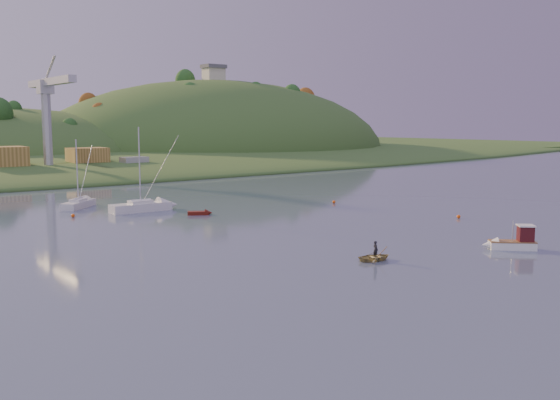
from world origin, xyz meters
TOP-DOWN VIEW (x-y plane):
  - ground at (0.00, 0.00)m, footprint 500.00×500.00m
  - hill_right at (95.00, 195.00)m, footprint 150.00×130.00m
  - hilltop_house at (95.00, 195.00)m, footprint 9.00×7.00m
  - wharf at (5.00, 122.00)m, footprint 42.00×16.00m
  - shed_west at (-8.00, 123.00)m, footprint 11.00×8.00m
  - shed_east at (13.00, 124.00)m, footprint 9.00×7.00m
  - dock_crane at (2.00, 118.39)m, footprint 3.20×28.00m
  - fishing_boat at (11.07, 5.23)m, footprint 4.95×4.82m
  - sailboat_near at (-12.16, 62.52)m, footprint 6.90×6.71m
  - sailboat_far at (-6.45, 53.21)m, footprint 8.82×2.85m
  - canoe at (-3.38, 10.00)m, footprint 3.59×2.83m
  - paddler at (-3.38, 10.00)m, footprint 0.48×0.64m
  - red_tender at (-1.01, 44.94)m, footprint 3.55×2.70m
  - work_vessel at (22.76, 118.00)m, footprint 16.25×7.39m
  - buoy_0 at (24.21, 20.85)m, footprint 0.50×0.50m
  - buoy_1 at (21.63, 42.52)m, footprint 0.50×0.50m
  - buoy_3 at (-16.22, 53.56)m, footprint 0.50×0.50m

SIDE VIEW (x-z plane):
  - ground at x=0.00m, z-range 0.00..0.00m
  - hill_right at x=95.00m, z-range -30.00..30.00m
  - red_tender at x=-1.01m, z-range -0.34..0.82m
  - buoy_0 at x=24.21m, z-range 0.00..0.50m
  - buoy_1 at x=21.63m, z-range 0.00..0.50m
  - buoy_3 at x=-16.22m, z-range 0.00..0.50m
  - canoe at x=-3.38m, z-range 0.00..0.67m
  - sailboat_near at x=-12.16m, z-range -4.46..5.82m
  - fishing_boat at x=11.07m, z-range -0.94..2.43m
  - sailboat_far at x=-6.45m, z-range -5.30..6.85m
  - paddler at x=-3.38m, z-range 0.00..1.60m
  - wharf at x=5.00m, z-range 0.00..2.40m
  - work_vessel at x=22.76m, z-range -0.58..3.46m
  - shed_east at x=13.00m, z-range 2.40..6.40m
  - shed_west at x=-8.00m, z-range 2.40..7.20m
  - dock_crane at x=2.00m, z-range 7.02..27.32m
  - hilltop_house at x=95.00m, z-range 30.18..36.63m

